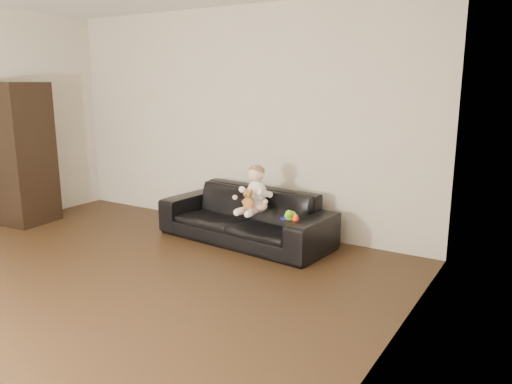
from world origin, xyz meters
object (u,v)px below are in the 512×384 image
Objects in this scene: sofa at (245,216)px; toy_rattle at (295,219)px; teddy_bear at (248,200)px; baby at (255,192)px; toy_green at (291,216)px; cabinet at (26,154)px; toy_blue_disc at (285,218)px.

toy_rattle is (0.75, -0.24, 0.13)m from sofa.
toy_rattle is (0.53, 0.03, -0.13)m from teddy_bear.
baby is 3.52× the size of toy_green.
cabinet is 2.98m from teddy_bear.
baby is (2.91, 0.69, -0.27)m from cabinet.
cabinet reaches higher than toy_blue_disc.
toy_blue_disc is at bearing -9.80° from sofa.
toy_green is (3.38, 0.60, -0.44)m from cabinet.
cabinet is 12.11× the size of toy_green.
baby is 0.59m from toy_rattle.
cabinet is (-2.70, -0.80, 0.58)m from sofa.
baby is at bearing 169.71° from toy_green.
sofa is at bearing 163.82° from toy_green.
toy_green is (0.67, -0.19, 0.14)m from sofa.
sofa is 8.86× the size of teddy_bear.
baby reaches higher than toy_blue_disc.
sofa is 2.88m from cabinet.
toy_blue_disc is (0.38, 0.10, -0.16)m from teddy_bear.
teddy_bear is at bearing -171.52° from toy_green.
cabinet is at bearing -169.87° from toy_green.
baby is 2.26× the size of teddy_bear.
cabinet reaches higher than toy_green.
toy_rattle reaches higher than toy_blue_disc.
toy_blue_disc is at bearing 4.47° from teddy_bear.
baby is 0.51m from toy_green.
cabinet reaches higher than sofa.
toy_blue_disc is (-0.15, 0.07, -0.03)m from toy_rattle.
toy_rattle is at bearing -25.61° from toy_blue_disc.
teddy_bear is at bearing -45.64° from sofa.
sofa is 26.02× the size of toy_rattle.
toy_green is at bearing -22.27° from toy_blue_disc.
baby reaches higher than teddy_bear.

